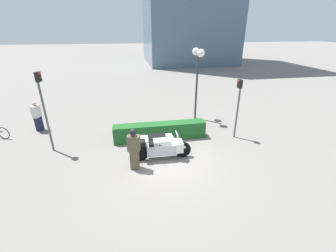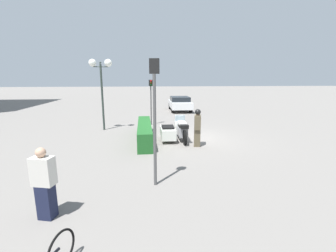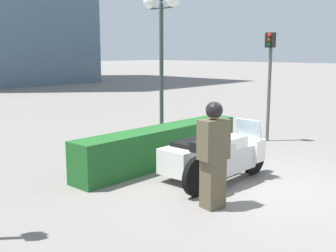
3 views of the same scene
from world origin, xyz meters
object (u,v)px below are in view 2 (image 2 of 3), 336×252
(officer_rider, at_px, (197,127))
(traffic_light_far, at_px, (155,105))
(traffic_light_near, at_px, (151,95))
(pedestrian_bystander, at_px, (44,184))
(twin_lamp_post, at_px, (101,72))
(parked_car_background, at_px, (180,103))
(police_motorcycle, at_px, (174,131))
(hedge_bush_curbside, at_px, (145,132))

(officer_rider, distance_m, traffic_light_far, 4.45)
(traffic_light_near, bearing_deg, pedestrian_bystander, -21.26)
(twin_lamp_post, bearing_deg, pedestrian_bystander, -178.62)
(traffic_light_near, distance_m, parked_car_background, 7.33)
(twin_lamp_post, xyz_separation_m, traffic_light_near, (1.20, -2.94, -1.47))
(parked_car_background, bearing_deg, traffic_light_near, 156.83)
(police_motorcycle, height_order, traffic_light_near, traffic_light_near)
(twin_lamp_post, bearing_deg, hedge_bush_curbside, -136.58)
(traffic_light_near, bearing_deg, hedge_bush_curbside, -13.63)
(officer_rider, relative_size, traffic_light_far, 0.48)
(traffic_light_near, height_order, pedestrian_bystander, traffic_light_near)
(police_motorcycle, distance_m, officer_rider, 1.58)
(pedestrian_bystander, bearing_deg, officer_rider, 151.91)
(parked_car_background, bearing_deg, pedestrian_bystander, 162.66)
(officer_rider, bearing_deg, twin_lamp_post, -26.73)
(officer_rider, bearing_deg, police_motorcycle, -40.29)
(traffic_light_far, bearing_deg, traffic_light_near, 10.85)
(officer_rider, relative_size, twin_lamp_post, 0.41)
(traffic_light_near, xyz_separation_m, pedestrian_bystander, (-10.17, 2.72, -1.18))
(parked_car_background, bearing_deg, police_motorcycle, 170.68)
(police_motorcycle, xyz_separation_m, officer_rider, (-1.21, -0.92, 0.44))
(twin_lamp_post, xyz_separation_m, traffic_light_far, (-7.61, -2.72, -1.12))
(hedge_bush_curbside, height_order, traffic_light_far, traffic_light_far)
(traffic_light_far, height_order, parked_car_background, traffic_light_far)
(twin_lamp_post, height_order, pedestrian_bystander, twin_lamp_post)
(parked_car_background, xyz_separation_m, pedestrian_bystander, (-16.72, 5.75, 0.08))
(traffic_light_far, height_order, pedestrian_bystander, traffic_light_far)
(pedestrian_bystander, bearing_deg, traffic_light_far, 133.31)
(traffic_light_far, bearing_deg, pedestrian_bystander, 130.81)
(traffic_light_near, distance_m, traffic_light_far, 8.82)
(twin_lamp_post, xyz_separation_m, parked_car_background, (7.76, -5.97, -2.73))
(hedge_bush_curbside, distance_m, parked_car_background, 10.93)
(police_motorcycle, relative_size, parked_car_background, 0.59)
(officer_rider, bearing_deg, traffic_light_near, -57.15)
(hedge_bush_curbside, bearing_deg, pedestrian_bystander, 160.71)
(police_motorcycle, height_order, hedge_bush_curbside, police_motorcycle)
(hedge_bush_curbside, xyz_separation_m, pedestrian_bystander, (-6.38, 2.23, 0.40))
(hedge_bush_curbside, xyz_separation_m, traffic_light_far, (-5.02, -0.27, 1.93))
(police_motorcycle, distance_m, parked_car_background, 10.71)
(hedge_bush_curbside, bearing_deg, twin_lamp_post, 43.42)
(hedge_bush_curbside, bearing_deg, traffic_light_far, -176.89)
(officer_rider, xyz_separation_m, pedestrian_bystander, (-5.00, 4.64, -0.09))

